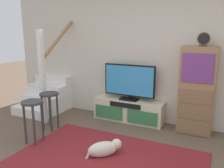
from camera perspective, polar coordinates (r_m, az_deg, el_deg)
name	(u,v)px	position (r m, az deg, el deg)	size (l,w,h in m)	color
back_wall	(149,53)	(4.61, 8.99, 7.51)	(6.40, 0.12, 2.70)	beige
area_rug	(105,163)	(3.35, -1.76, -18.72)	(2.60, 1.80, 0.01)	maroon
media_console	(128,110)	(4.70, 4.02, -6.47)	(1.39, 0.38, 0.43)	beige
television	(129,81)	(4.56, 4.25, 0.63)	(1.03, 0.22, 0.70)	black
side_cabinet	(197,91)	(4.27, 20.00, -1.59)	(0.58, 0.38, 1.52)	#93704C
desk_clock	(204,39)	(4.14, 21.51, 10.11)	(0.20, 0.08, 0.23)	#4C3823
staircase	(52,92)	(5.64, -14.49, -1.95)	(1.00, 1.36, 2.20)	white
bar_stool_near	(33,112)	(3.89, -18.77, -6.50)	(0.34, 0.34, 0.70)	#333338
bar_stool_far	(50,102)	(4.37, -15.02, -4.31)	(0.34, 0.34, 0.68)	#333338
dog	(105,148)	(3.47, -1.77, -15.45)	(0.45, 0.45, 0.23)	beige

